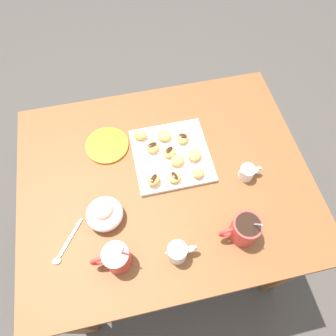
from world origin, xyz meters
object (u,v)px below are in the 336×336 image
(pastry_plate_square, at_px, (171,155))
(ice_cream_bowl, at_px, (104,213))
(coffee_mug_red_right, at_px, (116,258))
(beignet_0, at_px, (177,161))
(dining_table, at_px, (165,192))
(beignet_4, at_px, (175,178))
(coffee_mug_red_left, at_px, (244,229))
(beignet_2, at_px, (169,152))
(beignet_3, at_px, (194,155))
(beignet_7, at_px, (199,173))
(beignet_1, at_px, (183,138))
(beignet_6, at_px, (153,147))
(cream_pitcher_white, at_px, (178,252))
(saucer_orange_left, at_px, (107,145))
(chocolate_sauce_pitcher, at_px, (247,172))
(beignet_5, at_px, (164,135))
(beignet_9, at_px, (140,135))
(beignet_8, at_px, (154,181))

(pastry_plate_square, height_order, ice_cream_bowl, ice_cream_bowl)
(coffee_mug_red_right, height_order, beignet_0, coffee_mug_red_right)
(pastry_plate_square, bearing_deg, dining_table, 62.07)
(pastry_plate_square, distance_m, beignet_4, 0.11)
(coffee_mug_red_left, relative_size, beignet_2, 3.10)
(beignet_2, bearing_deg, coffee_mug_red_right, 54.83)
(beignet_0, xyz_separation_m, beignet_3, (-0.07, -0.01, 0.00))
(dining_table, xyz_separation_m, beignet_7, (-0.12, 0.02, 0.16))
(ice_cream_bowl, xyz_separation_m, beignet_1, (-0.32, -0.23, -0.01))
(pastry_plate_square, relative_size, coffee_mug_red_left, 1.87)
(coffee_mug_red_right, bearing_deg, beignet_6, -116.23)
(beignet_3, height_order, beignet_7, same)
(beignet_3, xyz_separation_m, beignet_6, (0.14, -0.07, 0.00))
(cream_pitcher_white, relative_size, ice_cream_bowl, 0.86)
(saucer_orange_left, relative_size, beignet_2, 3.41)
(beignet_0, relative_size, beignet_4, 1.18)
(chocolate_sauce_pitcher, xyz_separation_m, saucer_orange_left, (0.47, -0.23, -0.03))
(ice_cream_bowl, height_order, beignet_5, ice_cream_bowl)
(coffee_mug_red_right, distance_m, beignet_7, 0.39)
(beignet_5, xyz_separation_m, beignet_7, (-0.08, 0.18, 0.00))
(cream_pitcher_white, xyz_separation_m, beignet_3, (-0.14, -0.33, -0.01))
(saucer_orange_left, distance_m, beignet_9, 0.13)
(ice_cream_bowl, xyz_separation_m, beignet_7, (-0.34, -0.08, -0.01))
(beignet_4, bearing_deg, beignet_1, -113.54)
(chocolate_sauce_pitcher, relative_size, beignet_7, 2.12)
(dining_table, bearing_deg, beignet_9, -72.46)
(dining_table, relative_size, beignet_9, 19.49)
(dining_table, xyz_separation_m, chocolate_sauce_pitcher, (-0.28, 0.06, 0.16))
(pastry_plate_square, bearing_deg, beignet_0, 107.77)
(coffee_mug_red_left, height_order, cream_pitcher_white, coffee_mug_red_left)
(chocolate_sauce_pitcher, xyz_separation_m, beignet_7, (0.17, -0.03, 0.00))
(saucer_orange_left, relative_size, beignet_3, 3.07)
(cream_pitcher_white, bearing_deg, dining_table, -93.91)
(coffee_mug_red_right, bearing_deg, beignet_1, -127.88)
(ice_cream_bowl, relative_size, beignet_2, 2.56)
(beignet_8, bearing_deg, coffee_mug_red_left, 135.87)
(dining_table, xyz_separation_m, beignet_5, (-0.03, -0.16, 0.16))
(saucer_orange_left, relative_size, beignet_9, 3.05)
(chocolate_sauce_pitcher, relative_size, beignet_1, 1.73)
(pastry_plate_square, xyz_separation_m, beignet_6, (0.06, -0.04, 0.02))
(pastry_plate_square, bearing_deg, chocolate_sauce_pitcher, 150.31)
(beignet_0, height_order, beignet_3, same)
(dining_table, bearing_deg, beignet_4, 141.26)
(coffee_mug_red_left, bearing_deg, beignet_3, -75.61)
(cream_pitcher_white, relative_size, beignet_9, 1.97)
(beignet_4, height_order, beignet_9, beignet_9)
(saucer_orange_left, relative_size, beignet_8, 3.38)
(coffee_mug_red_left, height_order, beignet_8, coffee_mug_red_left)
(coffee_mug_red_left, height_order, beignet_7, coffee_mug_red_left)
(chocolate_sauce_pitcher, distance_m, beignet_1, 0.26)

